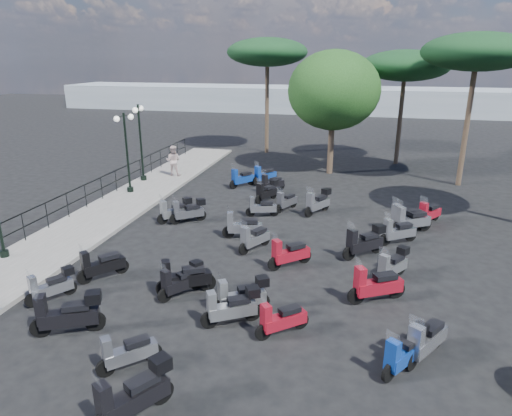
% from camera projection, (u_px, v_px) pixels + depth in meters
% --- Properties ---
extents(ground, '(120.00, 120.00, 0.00)m').
position_uv_depth(ground, '(225.00, 257.00, 16.41)').
color(ground, black).
rests_on(ground, ground).
extents(sidewalk, '(3.00, 30.00, 0.15)m').
position_uv_depth(sidewalk, '(107.00, 214.00, 20.57)').
color(sidewalk, '#64625F').
rests_on(sidewalk, ground).
extents(railing, '(0.04, 26.04, 1.10)m').
position_uv_depth(railing, '(76.00, 196.00, 20.40)').
color(railing, black).
rests_on(railing, sidewalk).
extents(lamp_post_1, '(0.58, 1.15, 4.05)m').
position_uv_depth(lamp_post_1, '(127.00, 148.00, 22.97)').
color(lamp_post_1, black).
rests_on(lamp_post_1, sidewalk).
extents(lamp_post_2, '(0.45, 1.23, 4.22)m').
position_uv_depth(lamp_post_2, '(140.00, 138.00, 25.13)').
color(lamp_post_2, black).
rests_on(lamp_post_2, sidewalk).
extents(pedestrian_far, '(0.93, 0.76, 1.77)m').
position_uv_depth(pedestrian_far, '(173.00, 161.00, 26.59)').
color(pedestrian_far, '#C6AAA8').
rests_on(pedestrian_far, sidewalk).
extents(scooter_0, '(1.74, 1.04, 1.49)m').
position_uv_depth(scooter_0, '(68.00, 314.00, 11.75)').
color(scooter_0, black).
rests_on(scooter_0, ground).
extents(scooter_1, '(0.98, 1.31, 1.19)m').
position_uv_depth(scooter_1, '(51.00, 286.00, 13.40)').
color(scooter_1, black).
rests_on(scooter_1, ground).
extents(scooter_2, '(1.15, 1.41, 1.36)m').
position_uv_depth(scooter_2, '(101.00, 265.00, 14.67)').
color(scooter_2, black).
rests_on(scooter_2, ground).
extents(scooter_3, '(1.25, 1.30, 1.31)m').
position_uv_depth(scooter_3, '(175.00, 211.00, 19.74)').
color(scooter_3, black).
rests_on(scooter_3, ground).
extents(scooter_4, '(1.36, 1.15, 1.30)m').
position_uv_depth(scooter_4, '(188.00, 212.00, 19.65)').
color(scooter_4, black).
rests_on(scooter_4, ground).
extents(scooter_5, '(1.13, 1.41, 1.36)m').
position_uv_depth(scooter_5, '(242.00, 179.00, 24.92)').
color(scooter_5, black).
rests_on(scooter_5, ground).
extents(scooter_6, '(1.17, 1.15, 1.23)m').
position_uv_depth(scooter_6, '(127.00, 353.00, 10.45)').
color(scooter_6, black).
rests_on(scooter_6, ground).
extents(scooter_7, '(1.65, 1.05, 1.46)m').
position_uv_depth(scooter_7, '(184.00, 278.00, 13.77)').
color(scooter_7, black).
rests_on(scooter_7, ground).
extents(scooter_8, '(1.03, 1.38, 1.26)m').
position_uv_depth(scooter_8, '(181.00, 281.00, 13.66)').
color(scooter_8, black).
rests_on(scooter_8, ground).
extents(scooter_9, '(0.94, 1.51, 1.32)m').
position_uv_depth(scooter_9, '(254.00, 239.00, 16.85)').
color(scooter_9, black).
rests_on(scooter_9, ground).
extents(scooter_10, '(1.45, 0.67, 1.19)m').
position_uv_depth(scooter_10, '(261.00, 208.00, 20.40)').
color(scooter_10, black).
rests_on(scooter_10, ground).
extents(scooter_11, '(0.85, 1.42, 1.23)m').
position_uv_depth(scooter_11, '(286.00, 202.00, 21.18)').
color(scooter_11, black).
rests_on(scooter_11, ground).
extents(scooter_12, '(1.16, 1.62, 1.46)m').
position_uv_depth(scooter_12, '(133.00, 396.00, 8.96)').
color(scooter_12, black).
rests_on(scooter_12, ground).
extents(scooter_13, '(1.50, 1.02, 1.33)m').
position_uv_depth(scooter_13, '(232.00, 307.00, 12.18)').
color(scooter_13, black).
rests_on(scooter_13, ground).
extents(scooter_14, '(1.26, 1.10, 1.25)m').
position_uv_depth(scooter_14, '(281.00, 320.00, 11.74)').
color(scooter_14, black).
rests_on(scooter_14, ground).
extents(scooter_15, '(1.72, 0.68, 1.38)m').
position_uv_depth(scooter_15, '(243.00, 227.00, 17.95)').
color(scooter_15, black).
rests_on(scooter_15, ground).
extents(scooter_16, '(0.92, 1.50, 1.29)m').
position_uv_depth(scooter_16, '(267.00, 192.00, 22.49)').
color(scooter_16, black).
rests_on(scooter_16, ground).
extents(scooter_17, '(1.13, 1.31, 1.30)m').
position_uv_depth(scooter_17, '(272.00, 184.00, 24.01)').
color(scooter_17, black).
rests_on(scooter_17, ground).
extents(scooter_19, '(1.07, 1.38, 1.28)m').
position_uv_depth(scooter_19, '(405.00, 352.00, 10.39)').
color(scooter_19, black).
rests_on(scooter_19, ground).
extents(scooter_20, '(1.34, 1.25, 1.37)m').
position_uv_depth(scooter_20, '(289.00, 254.00, 15.50)').
color(scooter_20, black).
rests_on(scooter_20, ground).
extents(scooter_21, '(1.47, 1.35, 1.45)m').
position_uv_depth(scooter_21, '(364.00, 242.00, 16.30)').
color(scooter_21, black).
rests_on(scooter_21, ground).
extents(scooter_22, '(1.45, 1.07, 1.35)m').
position_uv_depth(scooter_22, '(398.00, 232.00, 17.44)').
color(scooter_22, black).
rests_on(scooter_22, ground).
extents(scooter_23, '(1.06, 1.58, 1.40)m').
position_uv_depth(scooter_23, '(318.00, 203.00, 20.72)').
color(scooter_23, black).
rests_on(scooter_23, ground).
extents(scooter_25, '(1.09, 1.53, 1.41)m').
position_uv_depth(scooter_25, '(425.00, 341.00, 10.79)').
color(scooter_25, black).
rests_on(scooter_25, ground).
extents(scooter_26, '(1.67, 1.06, 1.48)m').
position_uv_depth(scooter_26, '(376.00, 286.00, 13.31)').
color(scooter_26, black).
rests_on(scooter_26, ground).
extents(scooter_27, '(1.05, 1.41, 1.29)m').
position_uv_depth(scooter_27, '(392.00, 266.00, 14.63)').
color(scooter_27, black).
rests_on(scooter_27, ground).
extents(scooter_28, '(1.66, 1.12, 1.49)m').
position_uv_depth(scooter_28, '(411.00, 221.00, 18.48)').
color(scooter_28, black).
rests_on(scooter_28, ground).
extents(scooter_29, '(1.09, 1.43, 1.34)m').
position_uv_depth(scooter_29, '(429.00, 214.00, 19.48)').
color(scooter_29, black).
rests_on(scooter_29, ground).
extents(scooter_30, '(1.13, 1.41, 1.36)m').
position_uv_depth(scooter_30, '(264.00, 175.00, 25.61)').
color(scooter_30, black).
rests_on(scooter_30, ground).
extents(scooter_31, '(1.66, 1.12, 1.49)m').
position_uv_depth(scooter_31, '(406.00, 218.00, 18.75)').
color(scooter_31, black).
rests_on(scooter_31, ground).
extents(scooter_32, '(1.50, 1.02, 1.33)m').
position_uv_depth(scooter_32, '(242.00, 296.00, 12.76)').
color(scooter_32, black).
rests_on(scooter_32, ground).
extents(broadleaf_tree, '(5.38, 5.38, 7.23)m').
position_uv_depth(broadleaf_tree, '(334.00, 91.00, 26.43)').
color(broadleaf_tree, '#38281E').
rests_on(broadleaf_tree, ground).
extents(pine_0, '(5.53, 5.53, 7.23)m').
position_uv_depth(pine_0, '(405.00, 66.00, 28.46)').
color(pine_0, '#38281E').
rests_on(pine_0, ground).
extents(pine_1, '(5.61, 5.61, 8.03)m').
position_uv_depth(pine_1, '(477.00, 52.00, 23.22)').
color(pine_1, '#38281E').
rests_on(pine_1, ground).
extents(pine_2, '(5.65, 5.65, 8.06)m').
position_uv_depth(pine_2, '(267.00, 53.00, 31.70)').
color(pine_2, '#38281E').
rests_on(pine_2, ground).
extents(distant_hills, '(70.00, 8.00, 3.00)m').
position_uv_depth(distant_hills, '(329.00, 100.00, 57.41)').
color(distant_hills, gray).
rests_on(distant_hills, ground).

